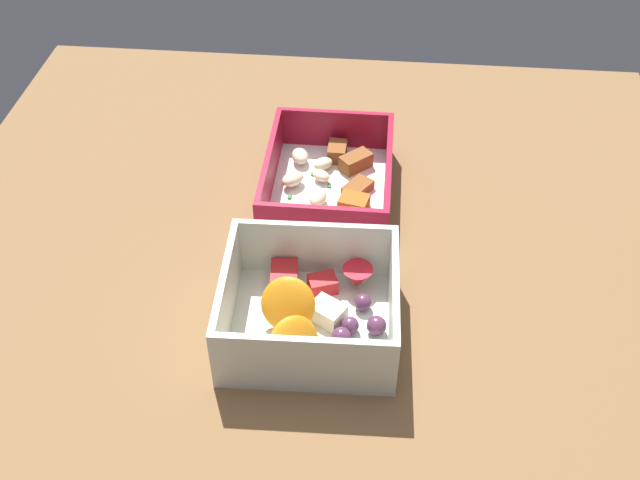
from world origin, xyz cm
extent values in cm
cube|color=brown|center=(0.00, 0.00, 1.00)|extent=(80.00, 80.00, 2.00)
cube|color=white|center=(-10.40, 0.91, 2.30)|extent=(17.44, 13.26, 0.60)
cube|color=maroon|center=(-18.80, 0.93, 4.90)|extent=(0.63, 13.22, 4.59)
cube|color=maroon|center=(-2.00, 0.89, 4.90)|extent=(0.63, 13.22, 4.59)
cube|color=maroon|center=(-10.39, 7.21, 4.90)|extent=(16.21, 0.64, 4.59)
cube|color=maroon|center=(-10.42, -5.40, 4.90)|extent=(16.21, 0.64, 4.59)
ellipsoid|color=beige|center=(-10.81, -2.99, 3.53)|extent=(3.21, 3.15, 1.32)
ellipsoid|color=beige|center=(-4.51, -1.59, 3.34)|extent=(1.73, 2.28, 1.05)
ellipsoid|color=beige|center=(-7.90, -0.33, 3.50)|extent=(2.97, 2.44, 1.29)
ellipsoid|color=beige|center=(-15.06, -2.68, 3.50)|extent=(3.02, 2.53, 1.29)
ellipsoid|color=beige|center=(-14.01, 0.43, 3.41)|extent=(2.70, 2.80, 1.15)
ellipsoid|color=beige|center=(-11.94, -0.43, 3.32)|extent=(2.40, 2.51, 1.03)
ellipsoid|color=beige|center=(-4.99, 0.75, 3.52)|extent=(2.92, 3.19, 1.31)
cube|color=brown|center=(-14.64, 3.60, 3.46)|extent=(3.80, 3.91, 1.72)
cube|color=brown|center=(-10.40, 4.08, 3.11)|extent=(3.90, 3.55, 1.02)
cube|color=brown|center=(-4.30, 4.40, 3.43)|extent=(3.10, 1.84, 1.67)
cube|color=#AD5B1E|center=(-7.45, 3.83, 3.37)|extent=(2.97, 3.42, 1.54)
cube|color=brown|center=(-16.34, 1.39, 3.46)|extent=(2.96, 2.12, 1.71)
cube|color=#387A33|center=(-12.93, -1.04, 2.70)|extent=(0.60, 0.40, 0.20)
cube|color=#387A33|center=(-8.71, -3.10, 2.70)|extent=(0.60, 0.40, 0.20)
cube|color=#387A33|center=(-11.04, 0.95, 2.70)|extent=(0.60, 0.40, 0.20)
cube|color=silver|center=(8.81, 0.92, 2.30)|extent=(14.69, 15.66, 0.60)
cube|color=silver|center=(2.00, 0.70, 5.55)|extent=(1.08, 15.23, 5.90)
cube|color=silver|center=(15.62, 1.13, 5.55)|extent=(1.08, 15.23, 5.90)
cube|color=silver|center=(8.58, 8.22, 5.55)|extent=(13.03, 1.01, 5.90)
cube|color=silver|center=(9.04, -6.39, 5.55)|extent=(13.03, 1.01, 5.90)
ellipsoid|color=orange|center=(8.92, -0.99, 5.06)|extent=(4.75, 5.41, 4.71)
ellipsoid|color=orange|center=(12.96, 0.11, 4.95)|extent=(5.42, 5.60, 4.51)
cube|color=red|center=(4.24, -1.96, 3.60)|extent=(3.57, 2.83, 2.00)
cube|color=red|center=(4.55, 1.66, 3.37)|extent=(2.71, 3.09, 1.55)
cube|color=#F4EACC|center=(8.18, 2.44, 3.49)|extent=(3.46, 3.71, 1.79)
sphere|color=#562D4C|center=(10.82, 3.88, 3.47)|extent=(1.74, 1.74, 1.74)
sphere|color=#562D4C|center=(9.42, 4.53, 3.40)|extent=(1.60, 1.60, 1.60)
sphere|color=#562D4C|center=(6.58, 5.51, 3.41)|extent=(1.62, 1.62, 1.62)
sphere|color=#562D4C|center=(9.29, 6.85, 3.49)|extent=(1.77, 1.77, 1.77)
cone|color=red|center=(3.78, 4.85, 3.75)|extent=(2.88, 2.88, 2.30)
sphere|color=navy|center=(13.43, 6.40, 3.11)|extent=(1.03, 1.03, 1.03)
sphere|color=navy|center=(12.94, 4.69, 3.05)|extent=(0.91, 0.91, 0.91)
sphere|color=navy|center=(12.22, 3.85, 3.10)|extent=(1.01, 1.01, 1.01)
sphere|color=navy|center=(14.00, 3.19, 3.09)|extent=(0.99, 0.99, 0.99)
camera|label=1|loc=(54.09, 6.09, 54.41)|focal=42.96mm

